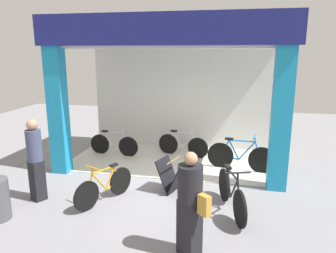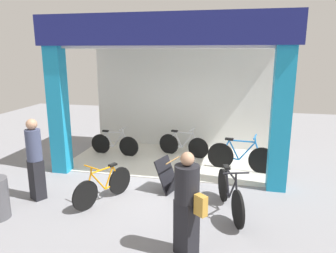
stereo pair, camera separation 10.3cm
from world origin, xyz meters
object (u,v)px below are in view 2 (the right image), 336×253
at_px(sandwich_board_sign, 173,176).
at_px(pedestrian_0, 187,203).
at_px(bicycle_inside_0, 183,145).
at_px(bicycle_parked_0, 230,194).
at_px(bicycle_inside_2, 241,157).
at_px(pedestrian_1, 35,159).
at_px(bicycle_inside_1, 114,144).
at_px(bicycle_parked_1, 104,186).

distance_m(sandwich_board_sign, pedestrian_0, 2.32).
xyz_separation_m(bicycle_inside_0, pedestrian_0, (0.84, -4.64, 0.51)).
height_order(bicycle_inside_0, bicycle_parked_0, bicycle_parked_0).
height_order(bicycle_inside_2, pedestrian_1, pedestrian_1).
xyz_separation_m(sandwich_board_sign, pedestrian_0, (0.66, -2.17, 0.49)).
bearing_deg(bicycle_parked_0, bicycle_inside_2, 84.80).
relative_size(bicycle_inside_1, bicycle_parked_0, 0.92).
height_order(bicycle_inside_1, bicycle_parked_0, bicycle_parked_0).
height_order(sandwich_board_sign, pedestrian_0, pedestrian_0).
bearing_deg(bicycle_inside_0, pedestrian_0, -79.69).
relative_size(bicycle_inside_1, bicycle_inside_2, 0.88).
height_order(bicycle_inside_0, bicycle_inside_2, bicycle_inside_2).
xyz_separation_m(sandwich_board_sign, pedestrian_1, (-2.69, -0.94, 0.51)).
bearing_deg(pedestrian_1, sandwich_board_sign, 19.27).
height_order(bicycle_parked_1, pedestrian_0, pedestrian_0).
xyz_separation_m(bicycle_inside_1, sandwich_board_sign, (2.21, -2.15, 0.03)).
height_order(bicycle_inside_1, sandwich_board_sign, bicycle_inside_1).
distance_m(bicycle_parked_1, pedestrian_1, 1.52).
relative_size(bicycle_parked_0, bicycle_parked_1, 1.19).
xyz_separation_m(bicycle_inside_1, pedestrian_0, (2.86, -4.32, 0.52)).
distance_m(bicycle_parked_0, pedestrian_1, 3.99).
distance_m(bicycle_parked_1, sandwich_board_sign, 1.50).
xyz_separation_m(bicycle_inside_0, bicycle_parked_1, (-1.10, -3.24, -0.01)).
height_order(bicycle_parked_0, sandwich_board_sign, bicycle_parked_0).
distance_m(bicycle_inside_2, pedestrian_0, 3.89).
xyz_separation_m(bicycle_parked_0, bicycle_parked_1, (-2.54, -0.07, -0.04)).
relative_size(bicycle_inside_2, sandwich_board_sign, 2.24).
height_order(bicycle_inside_0, bicycle_parked_1, bicycle_inside_0).
xyz_separation_m(bicycle_inside_1, pedestrian_1, (-0.49, -3.09, 0.55)).
distance_m(bicycle_inside_1, pedestrian_1, 3.18).
relative_size(sandwich_board_sign, pedestrian_0, 0.47).
relative_size(bicycle_inside_0, pedestrian_0, 0.93).
bearing_deg(bicycle_inside_2, bicycle_inside_1, 171.63).
bearing_deg(bicycle_inside_2, sandwich_board_sign, -132.29).
height_order(pedestrian_0, pedestrian_1, pedestrian_1).
distance_m(bicycle_inside_1, pedestrian_0, 5.21).
bearing_deg(bicycle_parked_1, sandwich_board_sign, 30.77).
bearing_deg(pedestrian_0, bicycle_inside_2, 77.96).
bearing_deg(bicycle_inside_1, pedestrian_1, -98.95).
xyz_separation_m(bicycle_inside_0, bicycle_parked_0, (1.44, -3.17, 0.04)).
distance_m(bicycle_inside_0, bicycle_parked_0, 3.48).
height_order(bicycle_inside_0, pedestrian_1, pedestrian_1).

